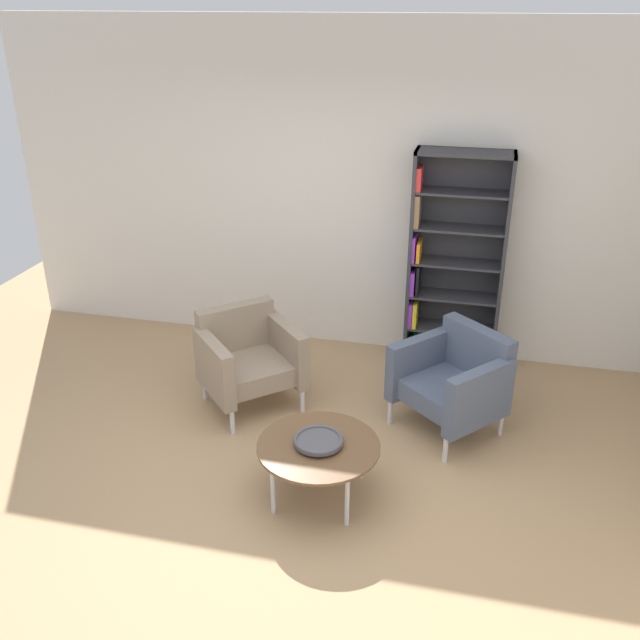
{
  "coord_description": "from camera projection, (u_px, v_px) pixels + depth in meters",
  "views": [
    {
      "loc": [
        1.13,
        -3.46,
        3.02
      ],
      "look_at": [
        0.11,
        0.84,
        0.95
      ],
      "focal_mm": 38.99,
      "sensor_mm": 36.0,
      "label": 1
    }
  ],
  "objects": [
    {
      "name": "armchair_by_bookshelf",
      "position": [
        454.0,
        379.0,
        5.2
      ],
      "size": [
        0.95,
        0.94,
        0.78
      ],
      "rotation": [
        0.0,
        0.0,
        -0.72
      ],
      "color": "#4C566B",
      "rests_on": "ground_plane"
    },
    {
      "name": "armchair_spare_guest",
      "position": [
        248.0,
        357.0,
        5.52
      ],
      "size": [
        0.95,
        0.95,
        0.78
      ],
      "rotation": [
        0.0,
        0.0,
        0.75
      ],
      "color": "gray",
      "rests_on": "ground_plane"
    },
    {
      "name": "decorative_bowl",
      "position": [
        319.0,
        440.0,
        4.45
      ],
      "size": [
        0.32,
        0.32,
        0.05
      ],
      "color": "#4C4C51",
      "rests_on": "coffee_table_low"
    },
    {
      "name": "plaster_back_panel",
      "position": [
        351.0,
        192.0,
        6.12
      ],
      "size": [
        6.4,
        0.12,
        2.9
      ],
      "primitive_type": "cube",
      "color": "silver",
      "rests_on": "ground_plane"
    },
    {
      "name": "bookshelf_tall",
      "position": [
        450.0,
        264.0,
        5.97
      ],
      "size": [
        0.8,
        0.3,
        1.9
      ],
      "color": "#333338",
      "rests_on": "ground_plane"
    },
    {
      "name": "ground_plane",
      "position": [
        275.0,
        502.0,
        4.57
      ],
      "size": [
        8.32,
        8.32,
        0.0
      ],
      "primitive_type": "plane",
      "color": "tan"
    },
    {
      "name": "coffee_table_low",
      "position": [
        319.0,
        448.0,
        4.48
      ],
      "size": [
        0.8,
        0.8,
        0.4
      ],
      "color": "brown",
      "rests_on": "ground_plane"
    }
  ]
}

